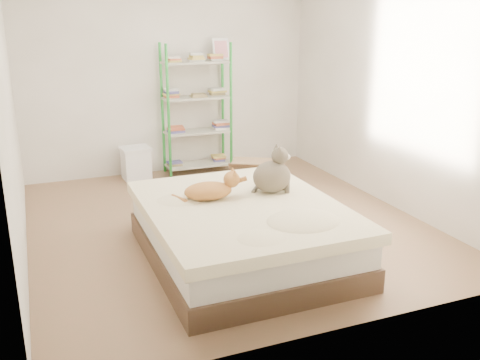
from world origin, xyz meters
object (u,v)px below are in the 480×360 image
orange_cat (208,189)px  bed (242,232)px  cardboard_box (255,177)px  white_bin (136,163)px  grey_cat (272,170)px  shelf_unit (197,108)px

orange_cat → bed: bearing=-36.3°
cardboard_box → white_bin: (-1.19, 1.08, 0.02)m
bed → grey_cat: bearing=28.1°
bed → cardboard_box: size_ratio=2.78×
bed → white_bin: 2.72m
grey_cat → orange_cat: bearing=97.8°
shelf_unit → bed: bearing=-99.6°
orange_cat → shelf_unit: size_ratio=0.28×
shelf_unit → cardboard_box: shelf_unit is taller
cardboard_box → white_bin: size_ratio=1.70×
cardboard_box → orange_cat: bearing=-96.9°
grey_cat → shelf_unit: 2.53m
shelf_unit → white_bin: shelf_unit is taller
cardboard_box → shelf_unit: bearing=137.0°
orange_cat → grey_cat: size_ratio=1.18×
bed → shelf_unit: shelf_unit is taller
orange_cat → cardboard_box: orange_cat is taller
bed → grey_cat: (0.37, 0.20, 0.46)m
grey_cat → white_bin: bearing=26.4°
orange_cat → white_bin: orange_cat is taller
orange_cat → cardboard_box: (1.04, 1.39, -0.41)m
orange_cat → cardboard_box: 1.78m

